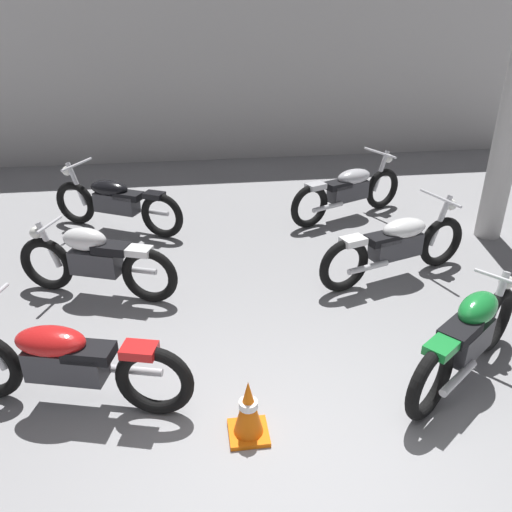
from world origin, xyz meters
name	(u,v)px	position (x,y,z in m)	size (l,w,h in m)	color
ground_plane	(303,476)	(0.00, 0.00, 0.00)	(60.00, 60.00, 0.00)	gray
back_wall	(216,71)	(0.00, 8.50, 1.80)	(13.48, 0.24, 3.60)	#BCBAB7
support_pillar	(510,126)	(3.62, 3.87, 1.60)	(0.36, 0.36, 3.20)	#BCBAB7
motorcycle_left_row_0	(65,362)	(-1.82, 1.02, 0.45)	(2.12, 0.84, 0.97)	black
motorcycle_left_row_1	(95,260)	(-1.82, 2.89, 0.46)	(1.88, 0.81, 0.88)	black
motorcycle_left_row_2	(116,202)	(-1.78, 4.81, 0.45)	(1.97, 1.15, 0.97)	black
motorcycle_right_row_0	(468,337)	(1.68, 0.89, 0.46)	(1.63, 1.29, 0.88)	black
motorcycle_right_row_1	(397,244)	(1.78, 2.83, 0.45)	(2.10, 0.92, 0.97)	black
motorcycle_right_row_2	(349,190)	(1.78, 4.84, 0.45)	(2.02, 1.07, 0.97)	black
traffic_cone	(248,410)	(-0.35, 0.46, 0.26)	(0.32, 0.32, 0.54)	orange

